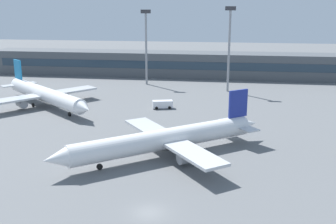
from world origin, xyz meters
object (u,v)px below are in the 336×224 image
floodlight_tower_west (146,42)px  floodlight_tower_east (229,43)px  airplane_mid (45,95)px  airplane_near (164,140)px  service_van_white (162,104)px

floodlight_tower_west → floodlight_tower_east: bearing=-15.7°
airplane_mid → floodlight_tower_west: (20.42, 34.40, 11.01)m
airplane_near → airplane_mid: (-36.49, 31.29, 0.08)m
airplane_near → floodlight_tower_east: bearing=79.1°
airplane_near → floodlight_tower_east: size_ratio=1.39×
airplane_near → airplane_mid: airplane_mid is taller
airplane_near → floodlight_tower_west: size_ratio=1.45×
airplane_mid → floodlight_tower_east: 55.85m
service_van_white → floodlight_tower_west: floodlight_tower_west is taller
airplane_mid → service_van_white: airplane_mid is taller
airplane_mid → floodlight_tower_west: floodlight_tower_west is taller
airplane_mid → floodlight_tower_east: (47.63, 26.75, 11.60)m
service_van_white → airplane_near: bearing=-80.6°
floodlight_tower_west → airplane_near: bearing=-76.3°
floodlight_tower_west → floodlight_tower_east: size_ratio=0.96×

